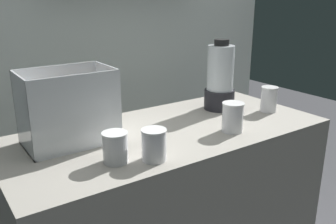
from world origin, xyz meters
The scene contains 8 objects.
counter centered at (0.00, 0.00, 0.45)m, with size 1.40×0.64×0.90m, color #9E998E.
back_wall_unit centered at (0.00, 0.77, 1.26)m, with size 2.60×0.24×2.50m.
carrot_display_bin centered at (-0.39, 0.10, 0.99)m, with size 0.34×0.22×0.29m.
blender_pitcher centered at (0.39, 0.10, 1.05)m, with size 0.15×0.15×0.35m.
juice_cup_carrot_far_left centered at (-0.33, -0.16, 0.95)m, with size 0.09×0.09×0.11m.
juice_cup_beet_left centered at (-0.21, -0.22, 0.95)m, with size 0.09×0.09×0.11m.
juice_cup_pomegranate_middle centered at (0.21, -0.17, 0.96)m, with size 0.09×0.09×0.13m.
juice_cup_mango_right centered at (0.56, -0.07, 0.96)m, with size 0.08×0.08×0.13m.
Camera 1 is at (-0.84, -1.22, 1.46)m, focal length 39.02 mm.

